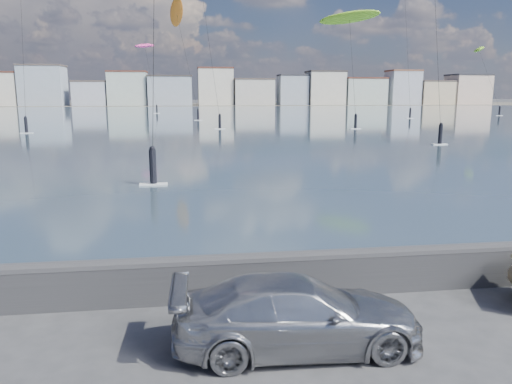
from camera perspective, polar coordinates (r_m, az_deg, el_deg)
The scene contains 10 objects.
ground at distance 9.10m, azimuth -2.89°, elevation -18.96°, with size 700.00×700.00×0.00m, color #333335.
bay_water at distance 99.44m, azimuth -7.69°, elevation 8.51°, with size 500.00×177.00×0.00m, color #32515C.
far_shore_strip at distance 207.89m, azimuth -7.93°, elevation 9.88°, with size 500.00×60.00×0.00m, color #4C473D.
seawall at distance 11.29m, azimuth -4.17°, elevation -9.51°, with size 400.00×0.36×1.08m.
far_buildings at distance 193.85m, azimuth -7.57°, elevation 11.57°, with size 240.79×13.26×14.60m.
car_silver at distance 9.31m, azimuth 4.77°, elevation -13.69°, with size 1.84×4.53×1.31m, color #A5A6AB.
kitesurfer_0 at distance 130.23m, azimuth -12.60°, elevation 15.93°, with size 6.70×17.28×17.04m.
kitesurfer_11 at distance 75.68m, azimuth 10.64°, elevation 18.87°, with size 8.92×12.09×16.50m.
kitesurfer_12 at distance 97.84m, azimuth -9.03°, elevation 19.42°, with size 5.51×14.86×21.61m.
kitesurfer_13 at distance 128.16m, azimuth 24.16°, elevation 14.55°, with size 6.70×18.23×15.56m.
Camera 1 is at (-0.66, -7.84, 4.58)m, focal length 35.00 mm.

